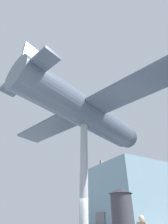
{
  "coord_description": "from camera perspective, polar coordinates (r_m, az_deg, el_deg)",
  "views": [
    {
      "loc": [
        9.48,
        -5.27,
        1.43
      ],
      "look_at": [
        0.0,
        0.0,
        8.21
      ],
      "focal_mm": 28.0,
      "sensor_mm": 36.0,
      "label": 1
    }
  ],
  "objects": [
    {
      "name": "glass_pavilion_left",
      "position": [
        27.96,
        17.8,
        -25.57
      ],
      "size": [
        10.61,
        13.36,
        8.45
      ],
      "color": "#7593A3",
      "rests_on": "ground_plane"
    },
    {
      "name": "support_pylon_central",
      "position": [
        11.05,
        0.0,
        -20.92
      ],
      "size": [
        0.48,
        0.48,
        7.12
      ],
      "color": "#999EA3",
      "rests_on": "ground_plane"
    },
    {
      "name": "suspended_airplane",
      "position": [
        12.92,
        0.61,
        -0.32
      ],
      "size": [
        14.6,
        12.27,
        3.6
      ],
      "rotation": [
        0.0,
        0.0,
        0.34
      ],
      "color": "#4C5666",
      "rests_on": "support_pylon_central"
    }
  ]
}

